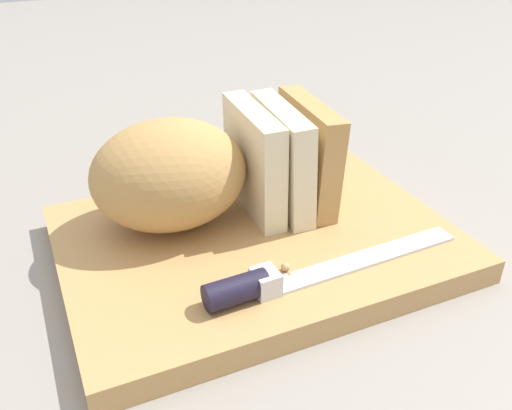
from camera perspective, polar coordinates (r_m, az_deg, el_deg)
The scene contains 7 objects.
ground_plane at distance 0.55m, azimuth 0.00°, elevation -4.90°, with size 3.00×3.00×0.00m, color gray.
cutting_board at distance 0.54m, azimuth 0.00°, elevation -3.86°, with size 0.36×0.27×0.02m, color tan.
bread_loaf at distance 0.54m, azimuth -5.12°, elevation 3.72°, with size 0.23×0.13×0.11m.
bread_knife at distance 0.46m, azimuth 2.11°, elevation -7.71°, with size 0.25×0.04×0.02m.
crumb_near_knife at distance 0.58m, azimuth 2.76°, elevation 0.29°, with size 0.01×0.01×0.01m, color tan.
crumb_near_loaf at distance 0.48m, azimuth 3.87°, elevation -7.00°, with size 0.00×0.00×0.00m, color tan.
crumb_stray_left at distance 0.48m, azimuth 2.75°, elevation -6.43°, with size 0.01×0.01×0.01m, color tan.
Camera 1 is at (-0.17, -0.41, 0.31)m, focal length 39.03 mm.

